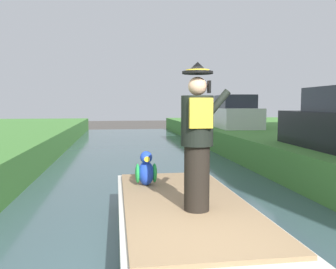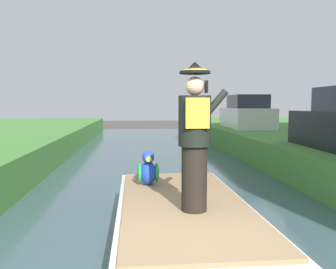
% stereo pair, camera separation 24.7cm
% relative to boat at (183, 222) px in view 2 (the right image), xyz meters
% --- Properties ---
extents(boat, '(1.80, 4.20, 0.61)m').
position_rel_boat_xyz_m(boat, '(0.00, 0.00, 0.00)').
color(boat, silver).
rests_on(boat, canal_water).
extents(person_pirate, '(0.61, 0.42, 1.85)m').
position_rel_boat_xyz_m(person_pirate, '(0.08, -0.47, 1.23)').
color(person_pirate, black).
rests_on(person_pirate, boat).
extents(parrot_plush, '(0.36, 0.35, 0.57)m').
position_rel_boat_xyz_m(parrot_plush, '(-0.44, 0.98, 0.55)').
color(parrot_plush, blue).
rests_on(parrot_plush, boat).
extents(parked_car_white, '(1.92, 4.09, 1.50)m').
position_rel_boat_xyz_m(parked_car_white, '(4.53, 11.10, 1.19)').
color(parked_car_white, white).
rests_on(parked_car_white, grass_bank_far).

